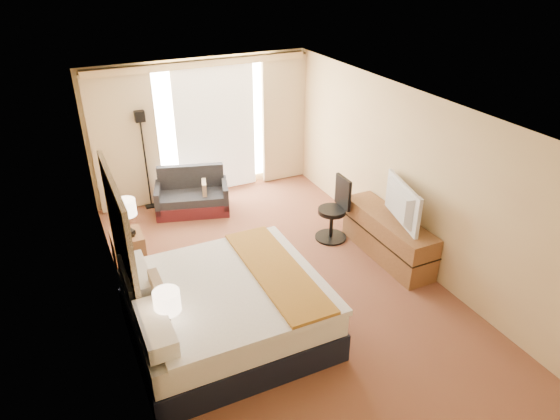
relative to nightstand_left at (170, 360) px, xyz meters
name	(u,v)px	position (x,y,z in m)	size (l,w,h in m)	color
floor	(281,285)	(1.87, 1.05, -0.28)	(4.20, 7.00, 0.02)	#5B1A1D
ceiling	(282,110)	(1.87, 1.05, 2.33)	(4.20, 7.00, 0.02)	silver
wall_back	(202,128)	(1.87, 4.55, 1.02)	(4.20, 0.02, 2.60)	beige
wall_front	(478,397)	(1.87, -2.45, 1.02)	(4.20, 0.02, 2.60)	beige
wall_left	(119,241)	(-0.23, 1.05, 1.02)	(0.02, 7.00, 2.60)	beige
wall_right	(409,178)	(3.97, 1.05, 1.02)	(0.02, 7.00, 2.60)	beige
headboard	(120,234)	(-0.19, 1.25, 1.01)	(0.06, 1.85, 1.50)	black
nightstand_left	(170,360)	(0.00, 0.00, 0.00)	(0.45, 0.52, 0.55)	#905D34
nightstand_right	(129,250)	(0.00, 2.50, 0.00)	(0.45, 0.52, 0.55)	#905D34
media_dresser	(388,237)	(3.70, 1.05, 0.07)	(0.50, 1.80, 0.70)	#905D34
window	(215,126)	(2.12, 4.52, 1.04)	(2.30, 0.02, 2.30)	white
curtains	(203,124)	(1.87, 4.44, 1.13)	(4.12, 0.19, 2.56)	beige
bed	(226,310)	(0.81, 0.40, 0.13)	(2.27, 2.08, 1.10)	black
loveseat	(192,198)	(1.38, 3.82, -0.01)	(1.44, 1.02, 0.81)	#50171B
floor_lamp	(143,140)	(0.72, 4.35, 1.03)	(0.23, 0.23, 1.84)	black
desk_chair	(335,212)	(3.24, 1.89, 0.20)	(0.52, 0.52, 1.08)	black
lamp_left	(167,302)	(0.06, 0.06, 0.74)	(0.29, 0.29, 0.61)	black
lamp_right	(126,208)	(0.05, 2.42, 0.74)	(0.28, 0.28, 0.60)	black
tissue_box	(169,342)	(0.00, -0.08, 0.33)	(0.13, 0.13, 0.12)	#83A6CA
telephone	(128,233)	(0.02, 2.47, 0.31)	(0.18, 0.14, 0.07)	black
television	(396,203)	(3.65, 0.90, 0.74)	(1.08, 0.14, 0.62)	black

